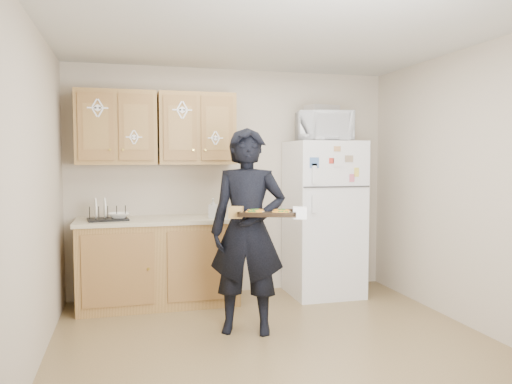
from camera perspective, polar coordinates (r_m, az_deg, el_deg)
floor at (r=4.16m, az=2.80°, el=-17.47°), size 3.60×3.60×0.00m
ceiling at (r=4.00m, az=2.92°, el=18.14°), size 3.60×3.60×0.00m
wall_back at (r=5.62m, az=-2.69°, el=1.16°), size 3.60×0.04×2.50m
wall_front at (r=2.24m, az=16.91°, el=-3.01°), size 3.60×0.04×2.50m
wall_left at (r=3.76m, az=-24.31°, el=-0.49°), size 0.04×3.60×2.50m
wall_right at (r=4.75m, az=24.04°, el=0.35°), size 0.04×3.60×2.50m
refrigerator at (r=5.59m, az=7.72°, el=-3.00°), size 0.75×0.70×1.70m
base_cabinet at (r=5.30m, az=-11.04°, el=-8.02°), size 1.60×0.60×0.86m
countertop at (r=5.22m, az=-11.10°, el=-3.18°), size 1.64×0.64×0.04m
upper_cab_left at (r=5.32m, az=-15.67°, el=7.07°), size 0.80×0.33×0.75m
upper_cab_right at (r=5.37m, az=-6.82°, el=7.15°), size 0.80×0.33×0.75m
cereal_box at (r=6.13m, az=11.30°, el=-8.98°), size 0.20×0.07×0.32m
person at (r=4.32m, az=-0.96°, el=-4.49°), size 0.75×0.61×1.77m
baking_tray at (r=4.05m, az=1.36°, el=-2.51°), size 0.54×0.47×0.04m
pizza_front_left at (r=3.98m, az=-0.25°, el=-2.37°), size 0.15×0.15×0.02m
pizza_front_right at (r=3.97m, az=2.84°, el=-2.39°), size 0.15×0.15×0.02m
pizza_back_left at (r=4.13m, az=-0.07°, el=-2.14°), size 0.15×0.15×0.02m
pizza_back_right at (r=4.12m, az=2.90°, el=-2.16°), size 0.15×0.15×0.02m
microwave at (r=5.50m, az=7.78°, el=7.43°), size 0.64×0.49×0.32m
foil_pan at (r=5.54m, az=7.52°, el=9.43°), size 0.36×0.28×0.07m
dish_rack at (r=5.17m, az=-16.59°, el=-2.27°), size 0.42×0.34×0.15m
bowl at (r=5.17m, az=-15.37°, el=-2.59°), size 0.23×0.23×0.05m
soap_bottle at (r=5.15m, az=-4.93°, el=-1.87°), size 0.11×0.11×0.20m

